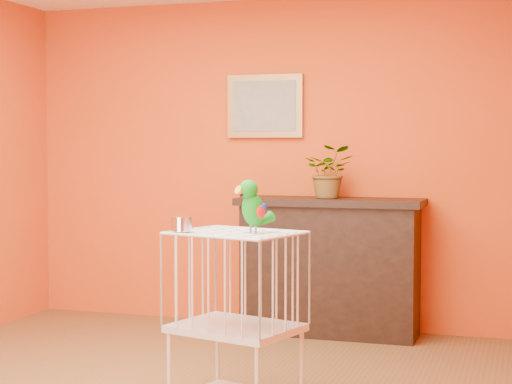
% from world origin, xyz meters
% --- Properties ---
extents(room_shell, '(4.50, 4.50, 4.50)m').
position_xyz_m(room_shell, '(0.00, 0.00, 1.58)').
color(room_shell, '#D74214').
rests_on(room_shell, ground).
extents(console_cabinet, '(1.40, 0.50, 1.04)m').
position_xyz_m(console_cabinet, '(0.58, 2.01, 0.52)').
color(console_cabinet, black).
rests_on(console_cabinet, ground).
extents(potted_plant, '(0.42, 0.45, 0.31)m').
position_xyz_m(potted_plant, '(0.58, 2.04, 1.19)').
color(potted_plant, '#26722D').
rests_on(potted_plant, console_cabinet).
extents(framed_picture, '(0.62, 0.04, 0.50)m').
position_xyz_m(framed_picture, '(0.00, 2.22, 1.75)').
color(framed_picture, '#A3763A').
rests_on(framed_picture, room_shell).
extents(birdcage, '(0.74, 0.64, 0.97)m').
position_xyz_m(birdcage, '(0.53, -0.01, 0.50)').
color(birdcage, beige).
rests_on(birdcage, ground).
extents(feed_cup, '(0.11, 0.11, 0.08)m').
position_xyz_m(feed_cup, '(0.26, -0.11, 1.02)').
color(feed_cup, silver).
rests_on(feed_cup, birdcage).
extents(parrot, '(0.19, 0.24, 0.28)m').
position_xyz_m(parrot, '(0.63, -0.03, 1.12)').
color(parrot, '#59544C').
rests_on(parrot, birdcage).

